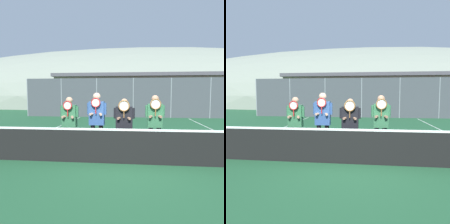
% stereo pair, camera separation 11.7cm
% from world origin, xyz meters
% --- Properties ---
extents(ground_plane, '(120.00, 120.00, 0.00)m').
position_xyz_m(ground_plane, '(0.00, 0.00, 0.00)').
color(ground_plane, '#1E4C2D').
extents(hill_distant, '(118.52, 65.85, 23.05)m').
position_xyz_m(hill_distant, '(0.00, 50.10, 0.00)').
color(hill_distant, gray).
rests_on(hill_distant, ground_plane).
extents(clubhouse_building, '(19.27, 5.50, 4.05)m').
position_xyz_m(clubhouse_building, '(0.79, 19.74, 2.05)').
color(clubhouse_building, tan).
rests_on(clubhouse_building, ground_plane).
extents(fence_back, '(17.40, 0.06, 3.08)m').
position_xyz_m(fence_back, '(0.00, 11.49, 1.54)').
color(fence_back, gray).
rests_on(fence_back, ground_plane).
extents(tennis_net, '(11.11, 0.09, 1.04)m').
position_xyz_m(tennis_net, '(0.00, 0.00, 0.49)').
color(tennis_net, gray).
rests_on(tennis_net, ground_plane).
extents(court_line_left_sideline, '(0.05, 16.00, 0.01)m').
position_xyz_m(court_line_left_sideline, '(-4.13, 3.00, 0.00)').
color(court_line_left_sideline, white).
rests_on(court_line_left_sideline, ground_plane).
extents(player_leftmost, '(0.56, 0.34, 1.75)m').
position_xyz_m(player_leftmost, '(-1.81, 0.76, 1.03)').
color(player_leftmost, '#56565B').
rests_on(player_leftmost, ground_plane).
extents(player_center_left, '(0.59, 0.34, 1.88)m').
position_xyz_m(player_center_left, '(-0.99, 0.88, 1.12)').
color(player_center_left, black).
rests_on(player_center_left, ground_plane).
extents(player_center_right, '(0.63, 0.34, 1.71)m').
position_xyz_m(player_center_right, '(-0.15, 0.83, 1.02)').
color(player_center_right, white).
rests_on(player_center_right, ground_plane).
extents(player_rightmost, '(0.56, 0.34, 1.81)m').
position_xyz_m(player_rightmost, '(0.75, 0.81, 1.08)').
color(player_rightmost, '#56565B').
rests_on(player_rightmost, ground_plane).
extents(car_far_left, '(4.52, 1.98, 1.70)m').
position_xyz_m(car_far_left, '(-5.11, 14.54, 0.88)').
color(car_far_left, '#285638').
rests_on(car_far_left, ground_plane).
extents(car_left_of_center, '(4.40, 2.07, 1.69)m').
position_xyz_m(car_left_of_center, '(-0.17, 14.49, 0.87)').
color(car_left_of_center, slate).
rests_on(car_left_of_center, ground_plane).
extents(car_center, '(4.39, 2.06, 1.71)m').
position_xyz_m(car_center, '(4.71, 14.42, 0.88)').
color(car_center, slate).
rests_on(car_center, ground_plane).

